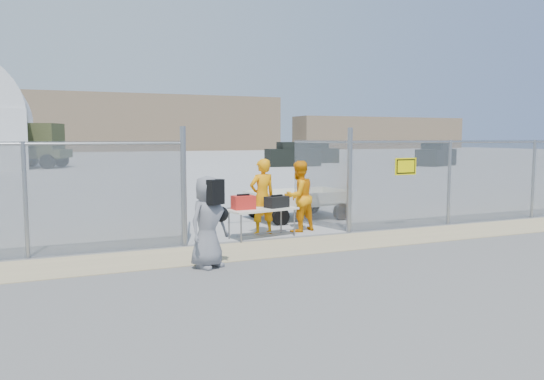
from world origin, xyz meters
name	(u,v)px	position (x,y,z in m)	size (l,w,h in m)	color
ground	(313,257)	(0.00, 0.00, 0.00)	(160.00, 160.00, 0.00)	#5B5A5A
tarmac_inside	(102,162)	(0.00, 42.00, 0.01)	(160.00, 80.00, 0.01)	#A0A0A0
dirt_strip	(291,247)	(0.00, 1.00, 0.01)	(44.00, 1.60, 0.01)	tan
distant_hills	(113,123)	(5.00, 78.00, 4.50)	(140.00, 6.00, 9.00)	#7F684F
chain_link_fence	(272,190)	(0.00, 2.00, 1.10)	(40.00, 0.20, 2.20)	gray
folding_table	(262,223)	(-0.18, 2.15, 0.34)	(1.60, 0.66, 0.68)	silver
orange_bag	(243,202)	(-0.62, 2.18, 0.83)	(0.49, 0.32, 0.30)	red
black_duffel	(277,202)	(0.18, 2.16, 0.80)	(0.52, 0.31, 0.25)	black
security_worker_left	(262,197)	(-0.01, 2.55, 0.89)	(0.65, 0.43, 1.78)	#FF9808
security_worker_right	(299,196)	(0.94, 2.57, 0.86)	(0.83, 0.65, 1.71)	#FF9808
visitor	(208,222)	(-2.06, 0.01, 0.81)	(0.79, 0.51, 1.61)	slate
utility_trailer	(298,204)	(1.77, 4.36, 0.42)	(3.49, 1.80, 0.84)	silver
military_truck	(19,146)	(-6.48, 34.13, 1.63)	(6.82, 2.52, 3.25)	#3C4121
parked_vehicle_near	(293,154)	(12.87, 28.32, 0.92)	(4.05, 1.83, 1.83)	black
parked_vehicle_mid	(317,153)	(17.28, 32.66, 0.85)	(3.77, 1.71, 1.71)	black
parked_vehicle_far	(436,154)	(23.66, 24.65, 0.89)	(3.93, 1.78, 1.78)	black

